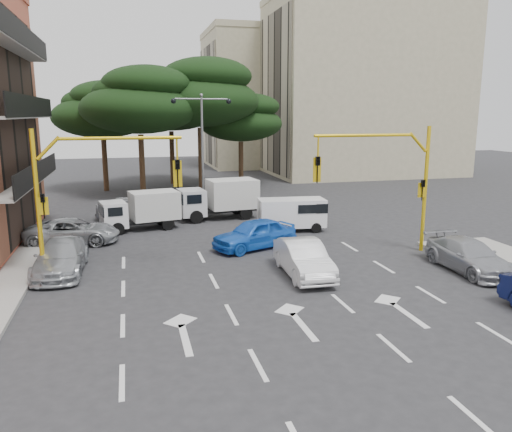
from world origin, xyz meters
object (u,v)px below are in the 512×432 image
Objects in this scene: car_white_hatch at (303,258)px; box_truck_a at (141,211)px; car_silver_cross_a at (73,231)px; street_lamp_center at (202,130)px; car_silver_parked at (469,256)px; car_silver_wagon at (61,257)px; signal_mast_left at (84,182)px; car_blue_compact at (255,234)px; box_truck_b at (219,199)px; van_white at (292,214)px; signal_mast_right at (392,172)px; car_silver_cross_b at (132,208)px.

box_truck_a is at bearing 123.64° from car_white_hatch.
street_lamp_center is at bearing -36.00° from car_silver_cross_a.
box_truck_a reaches higher than car_white_hatch.
box_truck_a is (-13.20, 11.36, 0.42)m from car_silver_parked.
car_silver_wagon reaches higher than car_silver_cross_a.
signal_mast_left is 8.58m from car_blue_compact.
car_white_hatch is at bearing -14.32° from signal_mast_left.
signal_mast_left is 12.54m from box_truck_b.
street_lamp_center is 1.65× the size of car_silver_wagon.
signal_mast_left is 1.38× the size of car_blue_compact.
car_silver_wagon is 12.81m from van_white.
car_silver_wagon is at bearing -120.91° from street_lamp_center.
car_silver_wagon is at bearing 166.05° from car_white_hatch.
signal_mast_left is at bearing -160.36° from car_silver_cross_a.
van_white is (11.79, 4.98, 0.25)m from car_silver_wagon.
signal_mast_left is 1.31× the size of car_silver_parked.
signal_mast_right reaches higher than car_silver_wagon.
car_white_hatch is 0.99× the size of box_truck_a.
box_truck_b is (-1.35, 12.12, 0.52)m from car_white_hatch.
signal_mast_right is at bearing -119.01° from car_silver_cross_b.
car_silver_parked is at bearing -7.34° from car_white_hatch.
car_white_hatch is 1.01× the size of car_blue_compact.
signal_mast_right is 16.45m from car_silver_cross_b.
signal_mast_right is 15.16m from car_silver_wagon.
box_truck_b reaches higher than car_white_hatch.
car_silver_wagon is at bearing 177.85° from car_silver_cross_b.
van_white is (2.08, 7.81, 0.21)m from car_white_hatch.
street_lamp_center is 1.70× the size of car_silver_parked.
car_blue_compact is (-6.00, 2.41, -3.15)m from signal_mast_right.
box_truck_a is at bearing -100.38° from van_white.
car_white_hatch is (1.71, -16.18, -4.71)m from street_lamp_center.
car_silver_cross_b is at bearing 72.22° from box_truck_b.
car_silver_parked is (13.70, -14.36, -0.07)m from car_silver_cross_b.
box_truck_b is (-6.44, 9.94, -2.65)m from signal_mast_right.
signal_mast_left reaches higher than car_blue_compact.
van_white is 0.85× the size of box_truck_a.
car_silver_wagon is 1.26× the size of van_white.
van_white is (10.60, 5.63, -2.95)m from signal_mast_left.
street_lamp_center is at bearing 115.91° from signal_mast_right.
box_truck_b is at bearing -55.02° from car_silver_cross_a.
street_lamp_center is at bearing -150.02° from van_white.
signal_mast_right reaches higher than box_truck_b.
van_white is (-4.91, 8.99, 0.27)m from car_silver_parked.
car_silver_parked is 1.22× the size of van_white.
signal_mast_right is at bearing 46.57° from car_blue_compact.
car_blue_compact is 4.40m from van_white.
signal_mast_right is at bearing -64.09° from street_lamp_center.
van_white is at bearing 115.58° from car_blue_compact.
signal_mast_left is 3.48m from car_silver_wagon.
car_silver_cross_a is at bearing 112.59° from box_truck_a.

